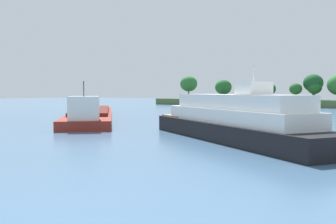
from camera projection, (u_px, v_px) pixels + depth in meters
The scene contains 4 objects.
treeline_island at pixel (271, 97), 119.70m from camera, with size 81.14×11.54×10.25m.
white_riverboat at pixel (234, 121), 35.39m from camera, with size 23.46×17.49×6.78m.
cargo_barge at pixel (91, 114), 62.12m from camera, with size 32.21×33.88×5.79m.
tugboat at pixel (231, 107), 80.16m from camera, with size 9.46×7.49×4.94m.
Camera 1 is at (39.59, -18.58, 4.52)m, focal length 41.04 mm.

